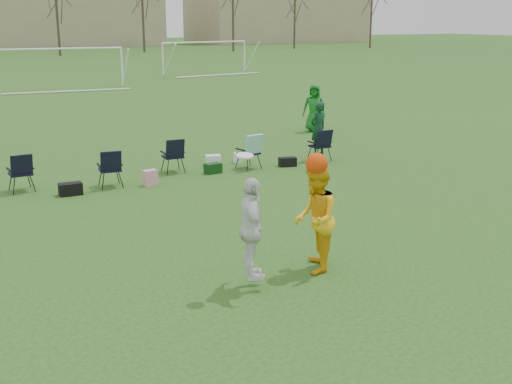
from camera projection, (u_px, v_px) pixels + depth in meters
ground at (226, 298)px, 9.90m from camera, size 260.00×260.00×0.00m
fielder_green_far at (314, 108)px, 24.20m from camera, size 1.03×1.00×1.78m
center_contest at (294, 221)px, 10.47m from camera, size 2.15×1.27×2.21m
sideline_setup at (177, 157)px, 17.44m from camera, size 10.98×1.66×1.78m
goal_mid at (61, 57)px, 38.55m from camera, size 7.40×0.63×2.46m
goal_right at (205, 49)px, 49.05m from camera, size 7.35×1.14×2.46m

